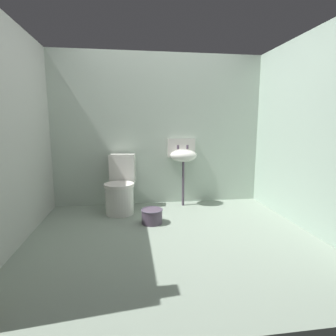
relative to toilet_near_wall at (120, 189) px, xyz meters
The scene contains 7 objects.
ground_plane 1.13m from the toilet_near_wall, 57.59° to the right, with size 3.49×2.92×0.08m, color gray.
wall_back 1.06m from the toilet_near_wall, 34.80° to the left, with size 3.49×0.10×2.22m, color #B1C1B2.
wall_left 1.52m from the toilet_near_wall, 141.62° to the right, with size 0.10×2.72×2.22m, color #B7BAB2.
wall_right 2.45m from the toilet_near_wall, 20.40° to the right, with size 0.10×2.72×2.22m, color #AFC8B6.
toilet_near_wall is the anchor object (origin of this frame).
sink 1.03m from the toilet_near_wall, 11.65° to the left, with size 0.42×0.35×0.99m.
bucket 0.68m from the toilet_near_wall, 52.41° to the right, with size 0.27×0.27×0.18m.
Camera 1 is at (-0.44, -2.74, 1.22)m, focal length 28.68 mm.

